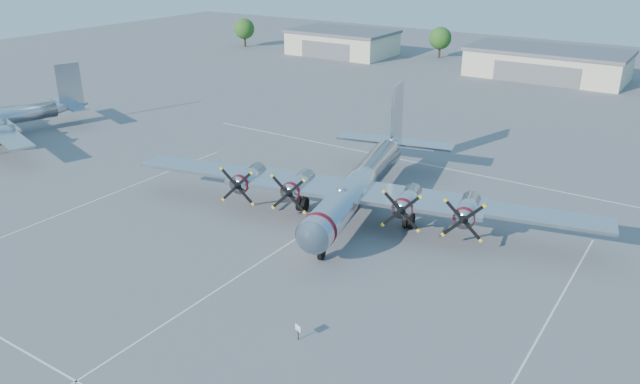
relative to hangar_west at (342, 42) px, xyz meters
The scene contains 9 objects.
ground 93.54m from the hangar_west, 61.23° to the right, with size 260.00×260.00×0.00m, color #5B5B5E.
parking_lines 95.08m from the hangar_west, 61.74° to the right, with size 60.00×50.08×0.01m.
hangar_west is the anchor object (origin of this frame).
hangar_center 45.00m from the hangar_west, ahead, with size 28.60×14.60×5.40m.
tree_far_west 25.36m from the hangar_west, behind, with size 4.80×4.80×6.64m.
tree_west 21.61m from the hangar_west, 21.89° to the left, with size 4.80×4.80×6.64m.
main_bomber_b29 86.56m from the hangar_west, 57.32° to the right, with size 44.72×30.59×9.89m, color silver, non-canonical shape.
bomber_west 77.94m from the hangar_west, 94.04° to the right, with size 32.34×22.90×8.54m, color #B9BCBE, non-canonical shape.
info_placard 107.59m from the hangar_west, 60.03° to the right, with size 0.57×0.24×1.13m.
Camera 1 is at (28.93, -39.22, 24.83)m, focal length 35.00 mm.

